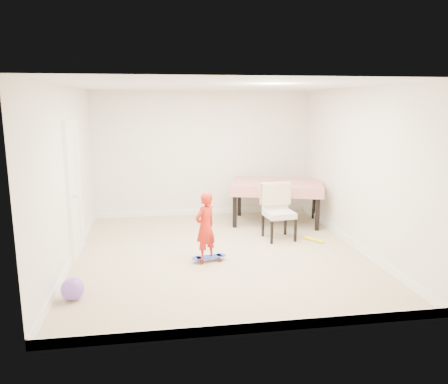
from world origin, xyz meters
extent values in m
plane|color=tan|center=(0.00, 0.00, 0.00)|extent=(5.00, 5.00, 0.00)
cube|color=silver|center=(0.00, 0.00, 2.58)|extent=(4.50, 5.00, 0.04)
cube|color=silver|center=(0.00, 2.48, 1.30)|extent=(4.50, 0.04, 2.60)
cube|color=silver|center=(0.00, -2.48, 1.30)|extent=(4.50, 0.04, 2.60)
cube|color=silver|center=(-2.23, 0.00, 1.30)|extent=(0.04, 5.00, 2.60)
cube|color=silver|center=(2.23, 0.00, 1.30)|extent=(0.04, 5.00, 2.60)
cube|color=white|center=(-2.22, 0.30, 1.02)|extent=(0.11, 0.94, 2.11)
cube|color=white|center=(0.00, 2.49, 0.06)|extent=(4.50, 0.02, 0.12)
cube|color=white|center=(0.00, -2.49, 0.06)|extent=(4.50, 0.02, 0.12)
cube|color=white|center=(-2.24, 0.00, 0.06)|extent=(0.02, 5.00, 0.12)
cube|color=white|center=(2.24, 0.00, 0.06)|extent=(0.02, 5.00, 0.12)
imported|color=red|center=(-0.27, -0.36, 0.51)|extent=(0.45, 0.43, 1.03)
sphere|color=#8255CC|center=(-2.00, -1.40, 0.14)|extent=(0.28, 0.28, 0.28)
cylinder|color=yellow|center=(1.70, 0.34, 0.03)|extent=(0.28, 0.36, 0.06)
camera|label=1|loc=(-0.94, -6.56, 2.36)|focal=35.00mm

